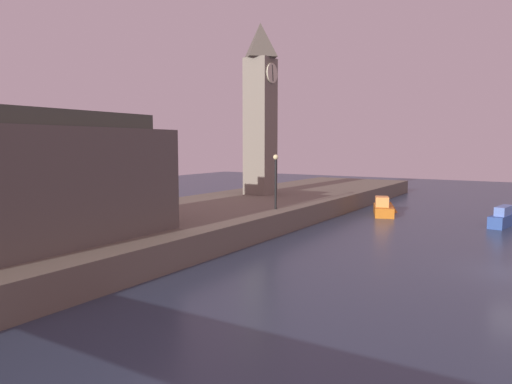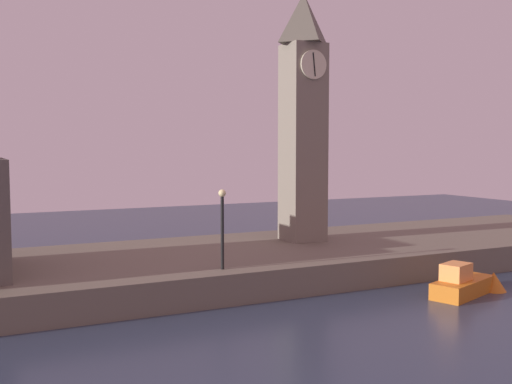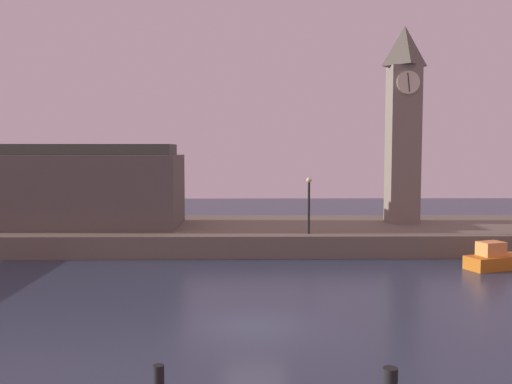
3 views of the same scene
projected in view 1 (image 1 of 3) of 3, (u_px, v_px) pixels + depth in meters
The scene contains 5 objects.
far_embankment at pixel (188, 222), 32.11m from camera, with size 70.00×12.00×1.50m, color #6B6051.
clock_tower at pixel (260, 107), 41.97m from camera, with size 2.52×2.55×15.18m.
streetlamp at pixel (276, 175), 32.56m from camera, with size 0.36×0.36×3.82m.
boat_patrol_orange at pixel (385, 208), 40.30m from camera, with size 5.14×2.82×1.71m.
boat_tour_blue at pixel (504, 217), 35.02m from camera, with size 5.23×1.83×1.63m.
Camera 1 is at (-24.47, -0.74, 6.02)m, focal length 32.92 mm.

